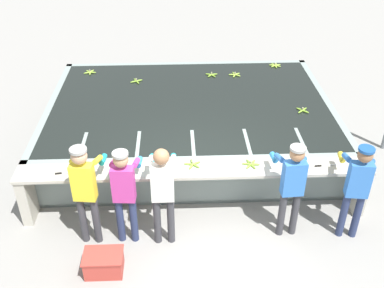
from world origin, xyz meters
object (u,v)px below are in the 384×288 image
banana_bunch_floating_4 (136,81)px  crate (104,263)px  worker_3 (292,182)px  banana_bunch_floating_1 (235,75)px  worker_0 (85,186)px  banana_bunch_floating_2 (211,75)px  banana_bunch_floating_5 (275,65)px  banana_bunch_ledge_0 (251,164)px  worker_1 (124,188)px  worker_2 (163,188)px  worker_4 (357,184)px  knife_0 (63,173)px  knife_1 (322,166)px  banana_bunch_floating_0 (302,110)px  banana_bunch_floating_3 (90,72)px  banana_bunch_ledge_1 (193,164)px

banana_bunch_floating_4 → crate: 4.40m
worker_3 → banana_bunch_floating_1: (-0.35, 3.88, -0.05)m
worker_0 → banana_bunch_floating_2: bearing=61.9°
banana_bunch_floating_5 → crate: (-3.33, -5.04, -0.74)m
banana_bunch_ledge_0 → crate: bearing=-150.7°
worker_1 → banana_bunch_floating_5: worker_1 is taller
worker_2 → banana_bunch_floating_4: bearing=99.3°
worker_4 → banana_bunch_floating_4: bearing=132.4°
banana_bunch_ledge_0 → worker_0: bearing=-166.7°
crate → banana_bunch_floating_1: bearing=62.8°
banana_bunch_floating_1 → knife_0: 4.58m
banana_bunch_floating_2 → crate: 5.00m
banana_bunch_floating_4 → knife_1: (3.07, -3.17, -0.01)m
banana_bunch_floating_0 → banana_bunch_floating_4: 3.49m
banana_bunch_floating_1 → knife_0: bearing=-131.4°
worker_4 → knife_1: worker_4 is taller
banana_bunch_floating_2 → banana_bunch_ledge_0: 3.38m
banana_bunch_floating_1 → worker_4: bearing=-72.1°
banana_bunch_floating_1 → crate: 5.19m
worker_0 → banana_bunch_floating_1: bearing=56.4°
worker_0 → worker_2: (1.10, -0.06, -0.02)m
banana_bunch_floating_0 → banana_bunch_ledge_0: size_ratio=0.81×
banana_bunch_floating_3 → worker_4: bearing=-43.5°
worker_2 → banana_bunch_floating_3: bearing=111.4°
worker_2 → banana_bunch_ledge_1: (0.46, 0.67, -0.09)m
worker_4 → crate: (-3.63, -0.61, -0.81)m
worker_1 → banana_bunch_ledge_0: size_ratio=5.65×
worker_0 → banana_bunch_floating_1: 4.71m
knife_0 → knife_1: same height
worker_0 → knife_0: 0.65m
worker_0 → knife_0: size_ratio=4.77×
worker_1 → crate: 1.07m
banana_bunch_ledge_0 → banana_bunch_floating_2: bearing=96.0°
worker_1 → crate: bearing=-114.4°
worker_4 → banana_bunch_ledge_0: (-1.44, 0.63, -0.06)m
banana_bunch_ledge_1 → banana_bunch_floating_3: bearing=120.7°
banana_bunch_floating_0 → banana_bunch_floating_1: 1.97m
worker_2 → knife_1: 2.52m
worker_0 → crate: bearing=-68.7°
banana_bunch_floating_2 → banana_bunch_floating_4: (-1.61, -0.26, 0.00)m
worker_1 → banana_bunch_floating_2: (1.55, 3.94, -0.05)m
worker_0 → worker_2: size_ratio=1.00×
banana_bunch_floating_3 → worker_2: bearing=-68.6°
banana_bunch_ledge_1 → banana_bunch_floating_2: bearing=80.6°
worker_1 → knife_1: size_ratio=4.54×
worker_3 → knife_0: 3.41m
banana_bunch_floating_0 → crate: size_ratio=0.42×
knife_1 → crate: 3.57m
knife_0 → banana_bunch_floating_0: bearing=23.5°
banana_bunch_floating_2 → banana_bunch_floating_3: 2.67m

